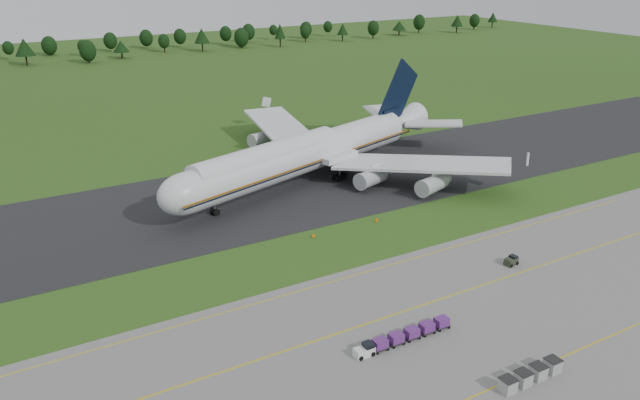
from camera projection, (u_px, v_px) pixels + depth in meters
ground at (333, 248)px, 104.01m from camera, size 600.00×600.00×0.00m
apron at (475, 353)px, 76.62m from camera, size 300.00×52.00×0.06m
taxiway at (262, 195)px, 126.54m from camera, size 300.00×40.00×0.08m
apron_markings at (438, 325)px, 82.26m from camera, size 300.00×30.20×0.01m
tree_line at (49, 49)px, 273.37m from camera, size 525.60×22.60×11.78m
aircraft at (308, 152)px, 132.16m from camera, size 78.37×73.20×22.16m
baggage_train at (402, 336)px, 78.48m from camera, size 14.38×1.53×1.47m
utility_cart at (511, 261)px, 97.98m from camera, size 2.27×1.55×1.16m
uld_row at (531, 375)px, 71.27m from camera, size 8.91×1.71×1.69m
edge_markers at (346, 228)px, 110.62m from camera, size 13.67×0.30×0.60m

